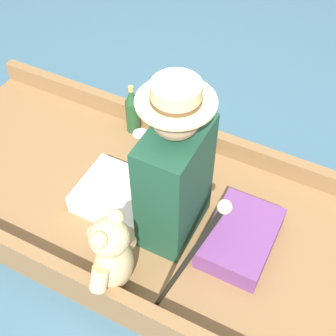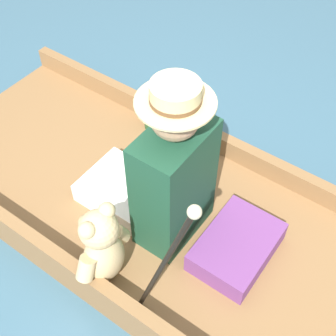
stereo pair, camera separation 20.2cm
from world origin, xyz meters
name	(u,v)px [view 1 (the left image)]	position (x,y,z in m)	size (l,w,h in m)	color
ground_plane	(152,222)	(0.00, 0.00, 0.00)	(16.00, 16.00, 0.00)	#385B70
punt_boat	(152,214)	(0.00, 0.00, 0.07)	(1.13, 2.67, 0.25)	brown
seat_cushion	(240,238)	(0.00, -0.48, 0.19)	(0.43, 0.30, 0.12)	#6B3875
seated_person	(163,177)	(-0.04, -0.09, 0.47)	(0.38, 0.67, 0.89)	white
teddy_bear	(112,256)	(-0.43, -0.05, 0.34)	(0.32, 0.19, 0.46)	tan
wine_glass	(141,138)	(0.33, 0.24, 0.23)	(0.08, 0.08, 0.13)	silver
walking_cane	(189,258)	(-0.46, -0.41, 0.65)	(0.04, 0.27, 0.91)	black
champagne_bottle	(133,111)	(0.46, 0.37, 0.28)	(0.08, 0.08, 0.32)	#1E4723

